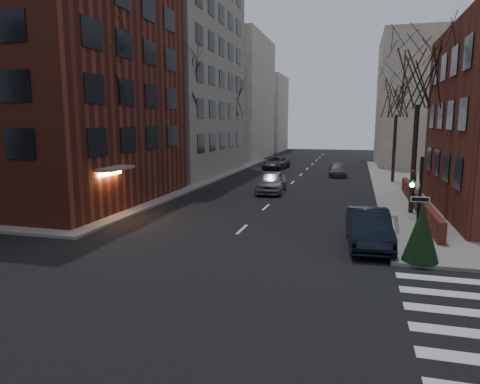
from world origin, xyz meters
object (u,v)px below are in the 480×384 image
at_px(tree_left_c, 231,100).
at_px(streetlamp_near, 173,138).
at_px(car_lane_far, 276,163).
at_px(tree_right_b, 397,98).
at_px(tree_right_a, 419,76).
at_px(tree_left_a, 105,70).
at_px(tree_left_b, 184,81).
at_px(parked_sedan, 369,228).
at_px(sandwich_board, 393,224).
at_px(streetlamp_far, 241,132).
at_px(car_lane_silver, 271,182).
at_px(traffic_signal, 417,214).
at_px(evergreen_shrub, 422,232).
at_px(car_lane_gray, 338,170).

xyz_separation_m(tree_left_c, streetlamp_near, (0.60, -18.00, -3.79)).
height_order(streetlamp_near, car_lane_far, streetlamp_near).
bearing_deg(tree_right_b, tree_right_a, -90.00).
relative_size(tree_left_c, tree_right_b, 1.06).
height_order(tree_left_a, tree_left_b, tree_left_b).
bearing_deg(parked_sedan, tree_left_a, 162.81).
relative_size(parked_sedan, sandwich_board, 5.91).
bearing_deg(streetlamp_far, tree_right_b, -30.47).
xyz_separation_m(tree_left_a, car_lane_silver, (8.00, 9.88, -7.62)).
height_order(streetlamp_far, sandwich_board, streetlamp_far).
height_order(tree_left_a, streetlamp_far, tree_left_a).
bearing_deg(sandwich_board, tree_left_c, 143.16).
xyz_separation_m(tree_right_a, car_lane_silver, (-9.60, 5.88, -7.18)).
xyz_separation_m(tree_left_b, tree_right_a, (17.60, -8.00, -0.88)).
xyz_separation_m(traffic_signal, car_lane_silver, (-8.74, 14.89, -1.06)).
bearing_deg(tree_left_c, streetlamp_far, 73.30).
distance_m(streetlamp_near, streetlamp_far, 20.00).
bearing_deg(streetlamp_far, tree_left_c, -106.70).
distance_m(traffic_signal, tree_left_a, 18.66).
relative_size(tree_left_a, tree_right_a, 1.06).
height_order(tree_left_b, evergreen_shrub, tree_left_b).
relative_size(streetlamp_near, streetlamp_far, 1.00).
relative_size(tree_right_b, streetlamp_near, 1.46).
bearing_deg(car_lane_silver, streetlamp_near, -169.26).
bearing_deg(streetlamp_far, car_lane_silver, -67.78).
height_order(tree_left_a, sandwich_board, tree_left_a).
relative_size(streetlamp_far, car_lane_gray, 1.43).
bearing_deg(tree_left_c, car_lane_gray, -18.20).
distance_m(tree_left_b, car_lane_gray, 18.00).
bearing_deg(tree_left_b, evergreen_shrub, -46.03).
bearing_deg(car_lane_far, car_lane_gray, -28.95).
relative_size(traffic_signal, car_lane_far, 0.79).
bearing_deg(traffic_signal, parked_sedan, 138.33).
distance_m(tree_right_a, streetlamp_far, 29.65).
bearing_deg(evergreen_shrub, traffic_signal, 106.32).
height_order(tree_right_b, streetlamp_far, tree_right_b).
distance_m(tree_right_b, streetlamp_far, 20.01).
height_order(traffic_signal, car_lane_gray, traffic_signal).
bearing_deg(streetlamp_near, car_lane_silver, 14.26).
distance_m(tree_right_a, car_lane_far, 27.26).
bearing_deg(streetlamp_far, parked_sedan, -65.40).
relative_size(parked_sedan, car_lane_gray, 1.13).
xyz_separation_m(traffic_signal, parked_sedan, (-1.74, 1.55, -1.09)).
bearing_deg(tree_right_a, car_lane_silver, 148.51).
relative_size(car_lane_silver, car_lane_far, 0.98).
height_order(traffic_signal, tree_right_b, tree_right_b).
xyz_separation_m(streetlamp_near, parked_sedan, (14.40, -11.46, -3.42)).
xyz_separation_m(tree_left_b, streetlamp_far, (0.60, 16.00, -4.68)).
bearing_deg(streetlamp_far, streetlamp_near, -90.00).
xyz_separation_m(sandwich_board, evergreen_shrub, (0.68, -4.31, 0.71)).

